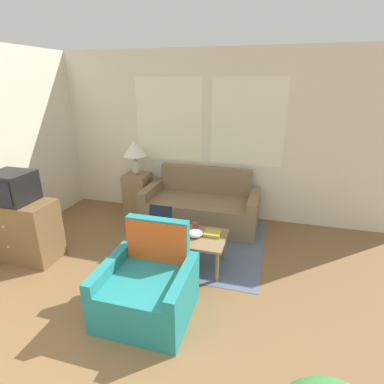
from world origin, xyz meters
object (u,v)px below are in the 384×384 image
coffee_table (182,237)px  laptop (158,225)px  television (12,187)px  cup_yellow (183,237)px  snack_bowl (195,233)px  cup_navy (195,225)px  table_lamp (135,151)px  armchair (149,288)px  book_red (212,233)px  couch (201,207)px

coffee_table → laptop: bearing=172.1°
television → coffee_table: 2.11m
coffee_table → cup_yellow: cup_yellow is taller
snack_bowl → cup_navy: bearing=104.7°
table_lamp → cup_navy: table_lamp is taller
armchair → book_red: armchair is taller
television → armchair: bearing=-13.6°
coffee_table → snack_bowl: (0.17, -0.00, 0.08)m
couch → armchair: (-0.02, -2.02, -0.01)m
television → cup_navy: television is taller
television → table_lamp: (0.79, 1.69, 0.13)m
cup_navy → snack_bowl: (0.05, -0.20, -0.00)m
armchair → television: 2.09m
couch → coffee_table: 1.16m
cup_yellow → book_red: bearing=33.8°
laptop → cup_yellow: bearing=-22.6°
couch → armchair: 2.02m
laptop → armchair: bearing=-74.0°
table_lamp → cup_navy: (1.31, -1.09, -0.64)m
television → snack_bowl: (2.15, 0.40, -0.51)m
cup_yellow → snack_bowl: 0.16m
book_red → cup_yellow: bearing=-146.2°
cup_yellow → snack_bowl: same height
laptop → cup_yellow: size_ratio=4.33×
table_lamp → book_red: size_ratio=2.83×
armchair → snack_bowl: armchair is taller
couch → table_lamp: 1.41m
couch → laptop: 1.16m
laptop → book_red: 0.69m
laptop → snack_bowl: laptop is taller
armchair → cup_navy: size_ratio=10.99×
television → book_red: television is taller
armchair → couch: bearing=89.4°
laptop → cup_yellow: 0.42m
armchair → laptop: bearing=106.0°
cup_yellow → armchair: bearing=-99.1°
armchair → cup_yellow: 0.78m
laptop → television: bearing=-164.9°
television → cup_navy: (2.10, 0.60, -0.51)m
laptop → cup_navy: laptop is taller
couch → television: (-1.94, -1.56, 0.69)m
cup_yellow → table_lamp: bearing=131.7°
television → book_red: bearing=11.8°
laptop → snack_bowl: (0.49, -0.05, -0.02)m
table_lamp → cup_navy: 1.82m
television → cup_yellow: bearing=8.0°
armchair → table_lamp: 2.56m
couch → television: size_ratio=3.69×
laptop → book_red: laptop is taller
couch → snack_bowl: couch is taller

